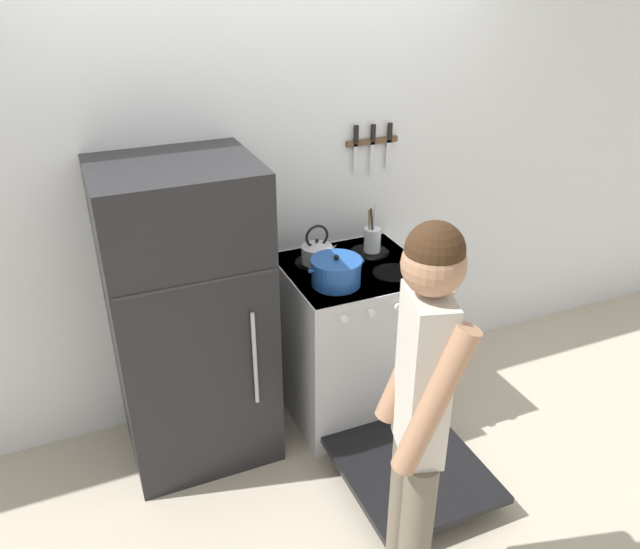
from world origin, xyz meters
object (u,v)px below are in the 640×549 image
(utensil_jar, at_px, (372,239))
(dutch_oven_pot, at_px, (336,272))
(tea_kettle, at_px, (317,251))
(stove_range, at_px, (355,343))
(refrigerator, at_px, (190,318))
(person, at_px, (419,418))

(utensil_jar, bearing_deg, dutch_oven_pot, -141.16)
(dutch_oven_pot, distance_m, tea_kettle, 0.27)
(dutch_oven_pot, xyz_separation_m, utensil_jar, (0.35, 0.28, 0.00))
(dutch_oven_pot, height_order, utensil_jar, utensil_jar)
(tea_kettle, bearing_deg, stove_range, -48.99)
(refrigerator, distance_m, person, 1.39)
(refrigerator, distance_m, utensil_jar, 1.10)
(tea_kettle, relative_size, utensil_jar, 0.78)
(refrigerator, bearing_deg, dutch_oven_pot, -12.88)
(dutch_oven_pot, relative_size, person, 0.18)
(tea_kettle, height_order, utensil_jar, utensil_jar)
(refrigerator, relative_size, dutch_oven_pot, 5.26)
(refrigerator, height_order, utensil_jar, refrigerator)
(tea_kettle, bearing_deg, person, -98.28)
(dutch_oven_pot, relative_size, utensil_jar, 1.09)
(refrigerator, relative_size, tea_kettle, 7.33)
(refrigerator, height_order, dutch_oven_pot, refrigerator)
(stove_range, xyz_separation_m, utensil_jar, (0.18, 0.18, 0.53))
(stove_range, bearing_deg, utensil_jar, 44.76)
(tea_kettle, bearing_deg, utensil_jar, 1.11)
(refrigerator, distance_m, stove_range, 0.95)
(dutch_oven_pot, bearing_deg, refrigerator, 167.12)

